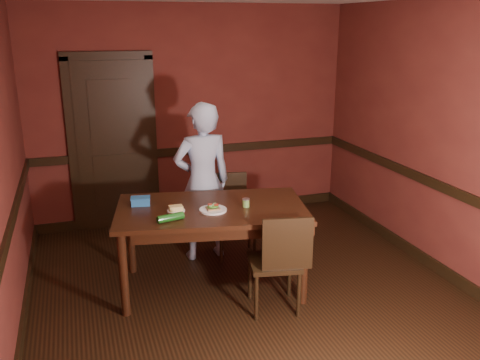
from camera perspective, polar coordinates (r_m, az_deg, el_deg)
floor at (r=4.87m, az=1.33°, el=-13.08°), size 4.00×4.50×0.01m
wall_back at (r=6.46m, az=-5.34°, el=7.24°), size 4.00×0.02×2.70m
wall_front at (r=2.48m, az=19.55°, el=-10.12°), size 4.00×0.02×2.70m
wall_right at (r=5.35m, az=22.11°, el=4.00°), size 0.02×4.50×2.70m
dado_back at (r=6.54m, az=-5.20°, el=3.34°), size 4.00×0.03×0.10m
dado_left at (r=4.29m, az=-24.59°, el=-5.67°), size 0.03×4.50×0.10m
dado_right at (r=5.45m, az=21.47°, el=-0.61°), size 0.03×4.50×0.10m
baseboard_back at (r=6.79m, az=-5.02°, el=-3.57°), size 4.00×0.03×0.12m
baseboard_left at (r=4.65m, az=-23.28°, el=-15.28°), size 0.03×4.50×0.12m
baseboard_right at (r=5.74m, az=20.56°, el=-8.62°), size 0.03×4.50×0.12m
door at (r=6.34m, az=-14.07°, el=4.22°), size 1.05×0.07×2.20m
dining_table at (r=4.88m, az=-3.15°, el=-7.56°), size 1.90×1.30×0.82m
chair_far at (r=5.50m, az=-0.49°, el=-4.17°), size 0.49×0.49×0.90m
chair_near at (r=4.52m, az=3.85°, el=-8.98°), size 0.51×0.51×0.92m
person at (r=5.38m, az=-4.22°, el=-0.23°), size 0.64×0.44×1.70m
sandwich_plate at (r=4.63m, az=-3.05°, el=-3.25°), size 0.25×0.25×0.06m
sauce_jar at (r=4.72m, az=0.67°, el=-2.55°), size 0.07×0.07×0.08m
cheese_saucer at (r=4.65m, az=-7.21°, el=-3.25°), size 0.16×0.16×0.05m
food_tub at (r=4.85m, az=-11.09°, el=-2.33°), size 0.20×0.15×0.08m
wrapped_veg at (r=4.42m, az=-7.81°, el=-4.19°), size 0.24×0.11×0.07m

